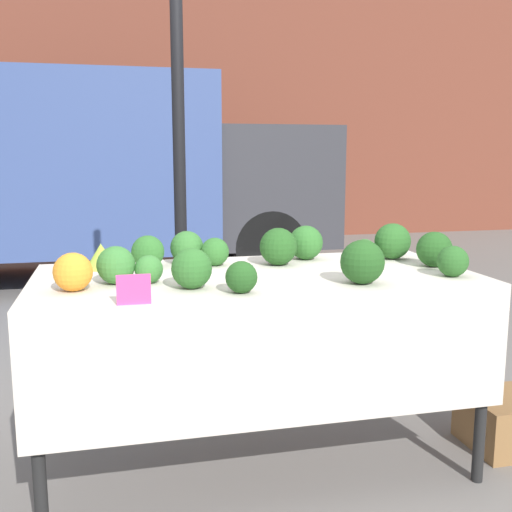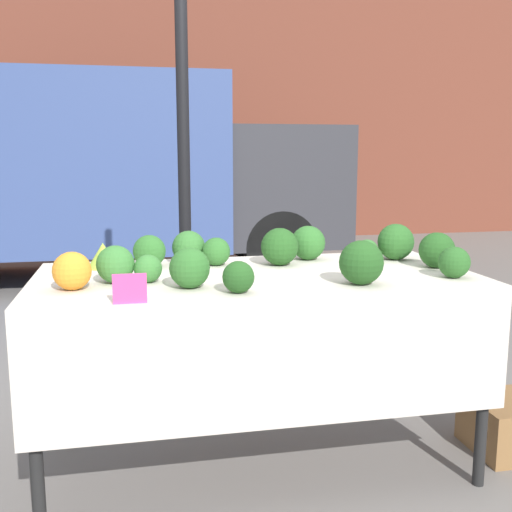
% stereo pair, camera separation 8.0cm
% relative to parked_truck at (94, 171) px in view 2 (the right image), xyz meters
% --- Properties ---
extents(ground_plane, '(40.00, 40.00, 0.00)m').
position_rel_parked_truck_xyz_m(ground_plane, '(0.96, -4.56, -1.25)').
color(ground_plane, slate).
extents(building_facade, '(16.00, 0.60, 6.12)m').
position_rel_parked_truck_xyz_m(building_facade, '(0.96, 3.19, 1.81)').
color(building_facade, brown).
rests_on(building_facade, ground_plane).
extents(tent_pole, '(0.07, 0.07, 2.75)m').
position_rel_parked_truck_xyz_m(tent_pole, '(0.72, -3.70, 0.13)').
color(tent_pole, black).
rests_on(tent_pole, ground_plane).
extents(parked_truck, '(5.37, 1.81, 2.29)m').
position_rel_parked_truck_xyz_m(parked_truck, '(0.00, 0.00, 0.00)').
color(parked_truck, '#384C84').
rests_on(parked_truck, ground_plane).
extents(market_table, '(1.95, 0.92, 0.90)m').
position_rel_parked_truck_xyz_m(market_table, '(0.96, -4.63, -0.45)').
color(market_table, beige).
rests_on(market_table, ground_plane).
extents(orange_cauliflower, '(0.15, 0.15, 0.15)m').
position_rel_parked_truck_xyz_m(orange_cauliflower, '(0.19, -4.73, -0.27)').
color(orange_cauliflower, orange).
rests_on(orange_cauliflower, market_table).
extents(romanesco_head, '(0.15, 0.15, 0.12)m').
position_rel_parked_truck_xyz_m(romanesco_head, '(0.29, -4.28, -0.28)').
color(romanesco_head, '#93B238').
rests_on(romanesco_head, market_table).
extents(broccoli_head_0, '(0.14, 0.14, 0.14)m').
position_rel_parked_truck_xyz_m(broccoli_head_0, '(0.82, -4.32, -0.28)').
color(broccoli_head_0, '#2D6628').
rests_on(broccoli_head_0, market_table).
extents(broccoli_head_1, '(0.16, 0.16, 0.16)m').
position_rel_parked_truck_xyz_m(broccoli_head_1, '(0.64, -4.79, -0.26)').
color(broccoli_head_1, '#2D6628').
rests_on(broccoli_head_1, market_table).
extents(broccoli_head_2, '(0.12, 0.12, 0.12)m').
position_rel_parked_truck_xyz_m(broccoli_head_2, '(0.82, -4.92, -0.28)').
color(broccoli_head_2, '#23511E').
rests_on(broccoli_head_2, market_table).
extents(broccoli_head_3, '(0.18, 0.18, 0.18)m').
position_rel_parked_truck_xyz_m(broccoli_head_3, '(1.12, -4.38, -0.25)').
color(broccoli_head_3, '#23511E').
rests_on(broccoli_head_3, market_table).
extents(broccoli_head_4, '(0.18, 0.18, 0.18)m').
position_rel_parked_truck_xyz_m(broccoli_head_4, '(1.73, -4.35, -0.25)').
color(broccoli_head_4, '#285B23').
rests_on(broccoli_head_4, market_table).
extents(broccoli_head_5, '(0.18, 0.18, 0.18)m').
position_rel_parked_truck_xyz_m(broccoli_head_5, '(1.34, -4.87, -0.25)').
color(broccoli_head_5, '#23511E').
rests_on(broccoli_head_5, market_table).
extents(broccoli_head_6, '(0.16, 0.16, 0.16)m').
position_rel_parked_truck_xyz_m(broccoli_head_6, '(0.35, -4.64, -0.26)').
color(broccoli_head_6, '#387533').
rests_on(broccoli_head_6, market_table).
extents(broccoli_head_7, '(0.14, 0.14, 0.14)m').
position_rel_parked_truck_xyz_m(broccoli_head_7, '(1.78, -4.82, -0.27)').
color(broccoli_head_7, '#285B23').
rests_on(broccoli_head_7, market_table).
extents(broccoli_head_8, '(0.17, 0.17, 0.17)m').
position_rel_parked_truck_xyz_m(broccoli_head_8, '(1.29, -4.26, -0.26)').
color(broccoli_head_8, '#2D6628').
rests_on(broccoli_head_8, market_table).
extents(broccoli_head_9, '(0.12, 0.12, 0.12)m').
position_rel_parked_truck_xyz_m(broccoli_head_9, '(0.48, -4.65, -0.28)').
color(broccoli_head_9, '#387533').
rests_on(broccoli_head_9, market_table).
extents(broccoli_head_10, '(0.17, 0.17, 0.17)m').
position_rel_parked_truck_xyz_m(broccoli_head_10, '(1.82, -4.59, -0.26)').
color(broccoli_head_10, '#23511E').
rests_on(broccoli_head_10, market_table).
extents(broccoli_head_11, '(0.11, 0.11, 0.11)m').
position_rel_parked_truck_xyz_m(broccoli_head_11, '(1.57, -4.36, -0.29)').
color(broccoli_head_11, '#336B2D').
rests_on(broccoli_head_11, market_table).
extents(broccoli_head_12, '(0.16, 0.16, 0.16)m').
position_rel_parked_truck_xyz_m(broccoli_head_12, '(0.69, -4.25, -0.26)').
color(broccoli_head_12, '#336B2D').
rests_on(broccoli_head_12, market_table).
extents(broccoli_head_13, '(0.15, 0.15, 0.15)m').
position_rel_parked_truck_xyz_m(broccoli_head_13, '(0.50, -4.31, -0.27)').
color(broccoli_head_13, '#2D6628').
rests_on(broccoli_head_13, market_table).
extents(price_sign, '(0.12, 0.01, 0.11)m').
position_rel_parked_truck_xyz_m(price_sign, '(0.41, -5.00, -0.29)').
color(price_sign, '#EF4793').
rests_on(price_sign, market_table).
extents(produce_crate, '(0.37, 0.36, 0.26)m').
position_rel_parked_truck_xyz_m(produce_crate, '(2.20, -4.70, -1.12)').
color(produce_crate, olive).
rests_on(produce_crate, ground_plane).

